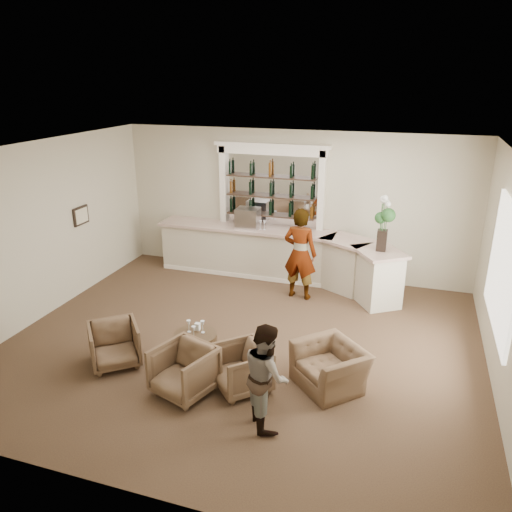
{
  "coord_description": "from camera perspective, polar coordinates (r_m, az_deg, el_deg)",
  "views": [
    {
      "loc": [
        2.6,
        -7.2,
        4.41
      ],
      "look_at": [
        -0.04,
        0.9,
        1.3
      ],
      "focal_mm": 35.0,
      "sensor_mm": 36.0,
      "label": 1
    }
  ],
  "objects": [
    {
      "name": "wine_glass_bar_left",
      "position": [
        11.17,
        0.51,
        3.57
      ],
      "size": [
        0.07,
        0.07,
        0.21
      ],
      "primitive_type": null,
      "color": "white",
      "rests_on": "bar_counter"
    },
    {
      "name": "bar_counter",
      "position": [
        11.24,
        2.69,
        0.06
      ],
      "size": [
        5.72,
        1.8,
        1.14
      ],
      "color": "beige",
      "rests_on": "ground"
    },
    {
      "name": "sommelier",
      "position": [
        10.24,
        5.06,
        0.25
      ],
      "size": [
        0.75,
        0.54,
        1.92
      ],
      "primitive_type": "imported",
      "rotation": [
        0.0,
        0.0,
        3.02
      ],
      "color": "gray",
      "rests_on": "ground"
    },
    {
      "name": "ground",
      "position": [
        8.84,
        -1.59,
        -9.91
      ],
      "size": [
        8.0,
        8.0,
        0.0
      ],
      "primitive_type": "plane",
      "color": "brown",
      "rests_on": "ground"
    },
    {
      "name": "guest",
      "position": [
        6.67,
        1.18,
        -13.47
      ],
      "size": [
        0.84,
        0.89,
        1.46
      ],
      "primitive_type": "imported",
      "rotation": [
        0.0,
        0.0,
        2.13
      ],
      "color": "gray",
      "rests_on": "ground"
    },
    {
      "name": "back_bar_alcove",
      "position": [
        11.31,
        1.72,
        7.89
      ],
      "size": [
        2.64,
        0.25,
        3.0
      ],
      "color": "white",
      "rests_on": "ground"
    },
    {
      "name": "armchair_right",
      "position": [
        7.52,
        -1.69,
        -12.7
      ],
      "size": [
        1.06,
        1.06,
        0.69
      ],
      "primitive_type": "imported",
      "rotation": [
        0.0,
        0.0,
        -0.8
      ],
      "color": "brown",
      "rests_on": "ground"
    },
    {
      "name": "armchair_left",
      "position": [
        8.4,
        -15.88,
        -9.72
      ],
      "size": [
        1.06,
        1.07,
        0.7
      ],
      "primitive_type": "imported",
      "rotation": [
        0.0,
        0.0,
        0.7
      ],
      "color": "brown",
      "rests_on": "ground"
    },
    {
      "name": "espresso_machine",
      "position": [
        11.28,
        -0.93,
        4.36
      ],
      "size": [
        0.52,
        0.45,
        0.45
      ],
      "primitive_type": "cube",
      "rotation": [
        0.0,
        0.0,
        0.03
      ],
      "color": "silver",
      "rests_on": "bar_counter"
    },
    {
      "name": "wine_glass_tbl_b",
      "position": [
        8.12,
        -6.12,
        -8.05
      ],
      "size": [
        0.07,
        0.07,
        0.21
      ],
      "primitive_type": null,
      "color": "white",
      "rests_on": "cocktail_table"
    },
    {
      "name": "room_shell",
      "position": [
        8.54,
        0.89,
        5.99
      ],
      "size": [
        8.04,
        7.02,
        3.32
      ],
      "color": "beige",
      "rests_on": "ground"
    },
    {
      "name": "napkin_holder",
      "position": [
        8.23,
        -6.71,
        -8.01
      ],
      "size": [
        0.08,
        0.08,
        0.12
      ],
      "primitive_type": "cube",
      "color": "silver",
      "rests_on": "cocktail_table"
    },
    {
      "name": "wine_glass_bar_right",
      "position": [
        11.16,
        0.97,
        3.56
      ],
      "size": [
        0.07,
        0.07,
        0.21
      ],
      "primitive_type": null,
      "color": "white",
      "rests_on": "bar_counter"
    },
    {
      "name": "wine_glass_tbl_a",
      "position": [
        8.16,
        -7.69,
        -7.96
      ],
      "size": [
        0.07,
        0.07,
        0.21
      ],
      "primitive_type": null,
      "color": "white",
      "rests_on": "cocktail_table"
    },
    {
      "name": "armchair_far",
      "position": [
        7.67,
        8.46,
        -12.42
      ],
      "size": [
        1.32,
        1.32,
        0.65
      ],
      "primitive_type": "imported",
      "rotation": [
        0.0,
        0.0,
        -0.78
      ],
      "color": "brown",
      "rests_on": "ground"
    },
    {
      "name": "cocktail_table",
      "position": [
        8.27,
        -6.9,
        -10.36
      ],
      "size": [
        0.7,
        0.7,
        0.5
      ],
      "primitive_type": "cylinder",
      "color": "#43311D",
      "rests_on": "ground"
    },
    {
      "name": "flower_vase",
      "position": [
        9.97,
        14.38,
        4.02
      ],
      "size": [
        0.29,
        0.29,
        1.11
      ],
      "color": "black",
      "rests_on": "bar_counter"
    },
    {
      "name": "armchair_center",
      "position": [
        7.5,
        -8.24,
        -12.84
      ],
      "size": [
        1.01,
        1.03,
        0.74
      ],
      "primitive_type": "imported",
      "rotation": [
        0.0,
        0.0,
        -0.34
      ],
      "color": "brown",
      "rests_on": "ground"
    },
    {
      "name": "wine_glass_tbl_c",
      "position": [
        7.97,
        -7.13,
        -8.65
      ],
      "size": [
        0.07,
        0.07,
        0.21
      ],
      "primitive_type": null,
      "color": "white",
      "rests_on": "cocktail_table"
    }
  ]
}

